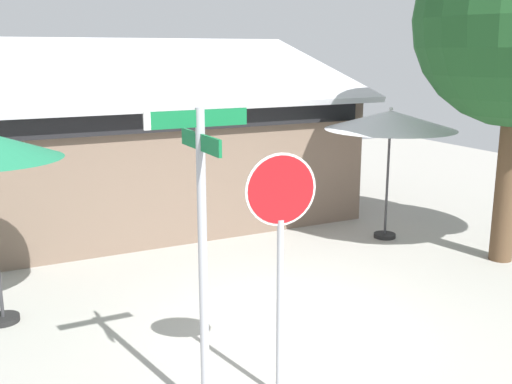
# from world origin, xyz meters

# --- Properties ---
(ground_plane) EXTENTS (28.00, 28.00, 0.10)m
(ground_plane) POSITION_xyz_m (0.00, 0.00, -0.05)
(ground_plane) COLOR #9E9B93
(cafe_building) EXTENTS (8.12, 4.76, 4.00)m
(cafe_building) POSITION_xyz_m (0.21, 5.95, 1.51)
(cafe_building) COLOR #705B4C
(cafe_building) RESTS_ON ground
(street_sign_post) EXTENTS (1.01, 0.95, 3.19)m
(street_sign_post) POSITION_xyz_m (-1.91, -1.54, 1.96)
(street_sign_post) COLOR #A8AAB2
(street_sign_post) RESTS_ON ground
(stop_sign) EXTENTS (0.75, 0.14, 2.71)m
(stop_sign) POSITION_xyz_m (-1.06, -1.58, 1.88)
(stop_sign) COLOR #A8AAB2
(stop_sign) RESTS_ON ground
(patio_umbrella_ivory_center) EXTENTS (2.56, 2.56, 2.64)m
(patio_umbrella_ivory_center) POSITION_xyz_m (3.65, 2.50, 2.37)
(patio_umbrella_ivory_center) COLOR black
(patio_umbrella_ivory_center) RESTS_ON ground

